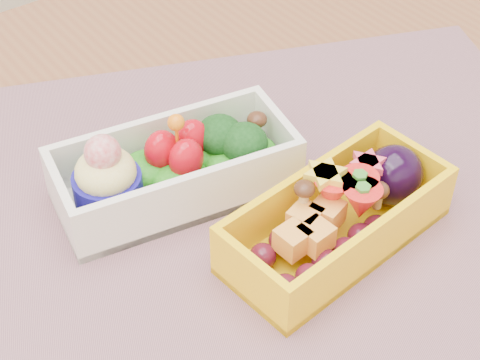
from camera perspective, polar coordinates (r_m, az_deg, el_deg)
table at (r=0.70m, az=-0.94°, el=-8.68°), size 1.20×0.80×0.75m
placemat at (r=0.62m, az=-0.29°, el=-3.15°), size 0.71×0.64×0.00m
bento_white at (r=0.63m, az=-4.78°, el=0.82°), size 0.20×0.12×0.08m
bento_yellow at (r=0.59m, az=7.25°, el=-2.55°), size 0.19×0.10×0.06m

